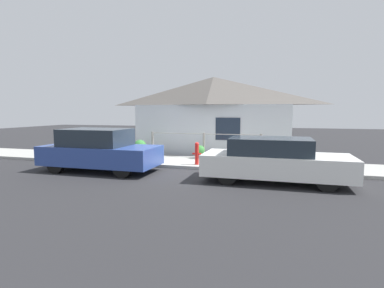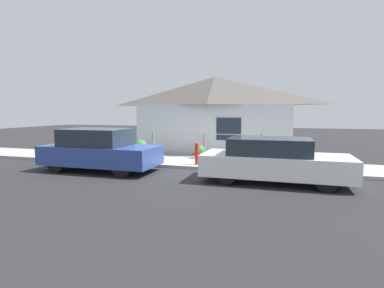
{
  "view_description": "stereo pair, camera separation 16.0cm",
  "coord_description": "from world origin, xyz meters",
  "px_view_note": "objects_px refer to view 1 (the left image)",
  "views": [
    {
      "loc": [
        3.09,
        -10.27,
        2.1
      ],
      "look_at": [
        0.01,
        0.3,
        0.9
      ],
      "focal_mm": 28.0,
      "sensor_mm": 36.0,
      "label": 1
    },
    {
      "loc": [
        3.24,
        -10.23,
        2.1
      ],
      "look_at": [
        0.01,
        0.3,
        0.9
      ],
      "focal_mm": 28.0,
      "sensor_mm": 36.0,
      "label": 2
    }
  ],
  "objects_px": {
    "car_left": "(99,150)",
    "fire_hydrant": "(197,153)",
    "potted_plant_near_hydrant": "(200,151)",
    "car_right": "(274,160)",
    "potted_plant_by_fence": "(140,147)",
    "potted_plant_corner": "(260,156)"
  },
  "relations": [
    {
      "from": "fire_hydrant",
      "to": "potted_plant_by_fence",
      "type": "height_order",
      "value": "fire_hydrant"
    },
    {
      "from": "car_left",
      "to": "potted_plant_by_fence",
      "type": "bearing_deg",
      "value": 87.85
    },
    {
      "from": "car_right",
      "to": "potted_plant_corner",
      "type": "bearing_deg",
      "value": 102.76
    },
    {
      "from": "fire_hydrant",
      "to": "potted_plant_near_hydrant",
      "type": "xyz_separation_m",
      "value": [
        -0.28,
        1.48,
        -0.14
      ]
    },
    {
      "from": "fire_hydrant",
      "to": "car_left",
      "type": "bearing_deg",
      "value": -153.26
    },
    {
      "from": "car_right",
      "to": "potted_plant_corner",
      "type": "relative_size",
      "value": 8.76
    },
    {
      "from": "potted_plant_near_hydrant",
      "to": "car_right",
      "type": "bearing_deg",
      "value": -44.63
    },
    {
      "from": "car_right",
      "to": "fire_hydrant",
      "type": "relative_size",
      "value": 5.04
    },
    {
      "from": "potted_plant_corner",
      "to": "car_right",
      "type": "bearing_deg",
      "value": -77.48
    },
    {
      "from": "car_right",
      "to": "fire_hydrant",
      "type": "height_order",
      "value": "car_right"
    },
    {
      "from": "fire_hydrant",
      "to": "potted_plant_corner",
      "type": "height_order",
      "value": "fire_hydrant"
    },
    {
      "from": "car_left",
      "to": "potted_plant_by_fence",
      "type": "distance_m",
      "value": 3.0
    },
    {
      "from": "car_left",
      "to": "fire_hydrant",
      "type": "height_order",
      "value": "car_left"
    },
    {
      "from": "car_left",
      "to": "potted_plant_by_fence",
      "type": "relative_size",
      "value": 5.68
    },
    {
      "from": "car_left",
      "to": "potted_plant_near_hydrant",
      "type": "relative_size",
      "value": 7.37
    },
    {
      "from": "potted_plant_corner",
      "to": "potted_plant_near_hydrant",
      "type": "bearing_deg",
      "value": 170.39
    },
    {
      "from": "potted_plant_by_fence",
      "to": "potted_plant_corner",
      "type": "distance_m",
      "value": 5.28
    },
    {
      "from": "potted_plant_near_hydrant",
      "to": "potted_plant_by_fence",
      "type": "bearing_deg",
      "value": -178.65
    },
    {
      "from": "potted_plant_by_fence",
      "to": "potted_plant_corner",
      "type": "relative_size",
      "value": 1.48
    },
    {
      "from": "car_right",
      "to": "potted_plant_near_hydrant",
      "type": "distance_m",
      "value": 4.35
    },
    {
      "from": "car_left",
      "to": "potted_plant_by_fence",
      "type": "xyz_separation_m",
      "value": [
        0.11,
        2.99,
        -0.23
      ]
    },
    {
      "from": "car_left",
      "to": "potted_plant_by_fence",
      "type": "height_order",
      "value": "car_left"
    }
  ]
}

